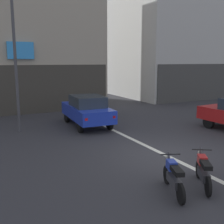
% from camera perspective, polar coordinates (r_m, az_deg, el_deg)
% --- Properties ---
extents(ground_plane, '(120.00, 120.00, 0.00)m').
position_cam_1_polar(ground_plane, '(10.55, 10.94, -8.74)').
color(ground_plane, '#333338').
extents(lane_centre_line, '(0.20, 18.00, 0.01)m').
position_cam_1_polar(lane_centre_line, '(15.51, -2.85, -2.29)').
color(lane_centre_line, silver).
rests_on(lane_centre_line, ground).
extents(building_mid_block, '(9.26, 8.26, 11.50)m').
position_cam_1_polar(building_mid_block, '(22.96, -16.56, 15.85)').
color(building_mid_block, '#B2A893').
rests_on(building_mid_block, ground).
extents(building_far_right, '(10.76, 9.23, 17.23)m').
position_cam_1_polar(building_far_right, '(29.46, 12.80, 20.38)').
color(building_far_right, silver).
rests_on(building_far_right, ground).
extents(car_blue_crossing_near, '(2.02, 4.20, 1.64)m').
position_cam_1_polar(car_blue_crossing_near, '(14.74, -5.23, 0.49)').
color(car_blue_crossing_near, black).
rests_on(car_blue_crossing_near, ground).
extents(street_lamp, '(0.36, 0.36, 6.71)m').
position_cam_1_polar(street_lamp, '(14.06, -19.62, 12.57)').
color(street_lamp, '#47474C').
rests_on(street_lamp, ground).
extents(motorcycle_blue_row_leftmost, '(0.73, 1.58, 0.98)m').
position_cam_1_polar(motorcycle_blue_row_leftmost, '(7.58, 12.67, -12.95)').
color(motorcycle_blue_row_leftmost, black).
rests_on(motorcycle_blue_row_leftmost, ground).
extents(motorcycle_red_row_left_mid, '(0.96, 1.44, 0.98)m').
position_cam_1_polar(motorcycle_red_row_left_mid, '(8.18, 18.47, -11.48)').
color(motorcycle_red_row_left_mid, black).
rests_on(motorcycle_red_row_left_mid, ground).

